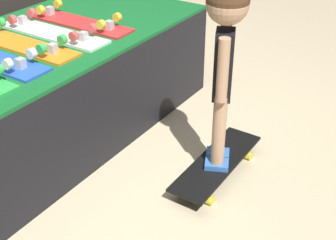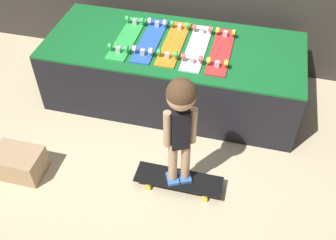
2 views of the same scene
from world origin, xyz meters
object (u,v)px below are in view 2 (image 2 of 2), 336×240
at_px(skateboard_blue_on_rack, 150,39).
at_px(child, 181,116).
at_px(skateboard_orange_on_rack, 174,42).
at_px(skateboard_white_on_rack, 197,47).
at_px(skateboard_red_on_rack, 221,50).
at_px(storage_box, 19,163).
at_px(skateboard_on_floor, 179,180).
at_px(skateboard_green_on_rack, 127,37).

xyz_separation_m(skateboard_blue_on_rack, child, (0.52, -1.08, 0.15)).
distance_m(skateboard_blue_on_rack, child, 1.21).
distance_m(skateboard_orange_on_rack, child, 1.14).
relative_size(skateboard_orange_on_rack, skateboard_white_on_rack, 1.00).
relative_size(skateboard_blue_on_rack, child, 0.73).
height_order(skateboard_white_on_rack, child, child).
xyz_separation_m(skateboard_orange_on_rack, skateboard_white_on_rack, (0.22, -0.02, 0.00)).
xyz_separation_m(skateboard_orange_on_rack, skateboard_red_on_rack, (0.44, -0.02, 0.00)).
distance_m(skateboard_red_on_rack, storage_box, 1.98).
xyz_separation_m(skateboard_blue_on_rack, skateboard_on_floor, (0.52, -1.08, -0.57)).
bearing_deg(skateboard_white_on_rack, skateboard_red_on_rack, -1.16).
distance_m(skateboard_blue_on_rack, skateboard_red_on_rack, 0.66).
bearing_deg(skateboard_orange_on_rack, child, -74.32).
relative_size(skateboard_green_on_rack, child, 0.73).
height_order(skateboard_on_floor, storage_box, storage_box).
bearing_deg(skateboard_blue_on_rack, skateboard_green_on_rack, -175.97).
xyz_separation_m(skateboard_on_floor, child, (0.00, -0.00, 0.72)).
bearing_deg(storage_box, skateboard_orange_on_rack, 51.26).
xyz_separation_m(skateboard_green_on_rack, skateboard_orange_on_rack, (0.44, 0.02, 0.00)).
height_order(skateboard_white_on_rack, skateboard_on_floor, skateboard_white_on_rack).
distance_m(skateboard_green_on_rack, child, 1.31).
distance_m(skateboard_green_on_rack, storage_box, 1.46).
height_order(skateboard_red_on_rack, skateboard_on_floor, skateboard_red_on_rack).
xyz_separation_m(skateboard_red_on_rack, child, (-0.13, -1.06, 0.15)).
bearing_deg(skateboard_red_on_rack, storage_box, -139.47).
bearing_deg(skateboard_green_on_rack, child, -55.06).
relative_size(child, storage_box, 2.54).
distance_m(skateboard_on_floor, storage_box, 1.33).
distance_m(skateboard_on_floor, child, 0.72).
bearing_deg(child, skateboard_red_on_rack, 58.00).
bearing_deg(storage_box, child, 7.64).
bearing_deg(skateboard_blue_on_rack, skateboard_white_on_rack, -1.53).
bearing_deg(skateboard_white_on_rack, child, -85.46).
bearing_deg(child, skateboard_orange_on_rack, 80.91).
xyz_separation_m(skateboard_blue_on_rack, skateboard_white_on_rack, (0.44, -0.01, 0.00)).
distance_m(skateboard_orange_on_rack, storage_box, 1.70).
bearing_deg(skateboard_orange_on_rack, skateboard_green_on_rack, -177.42).
relative_size(skateboard_white_on_rack, skateboard_red_on_rack, 1.00).
distance_m(child, storage_box, 1.49).
bearing_deg(child, skateboard_on_floor, 79.27).
relative_size(skateboard_red_on_rack, storage_box, 1.87).
bearing_deg(skateboard_red_on_rack, skateboard_green_on_rack, 179.96).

